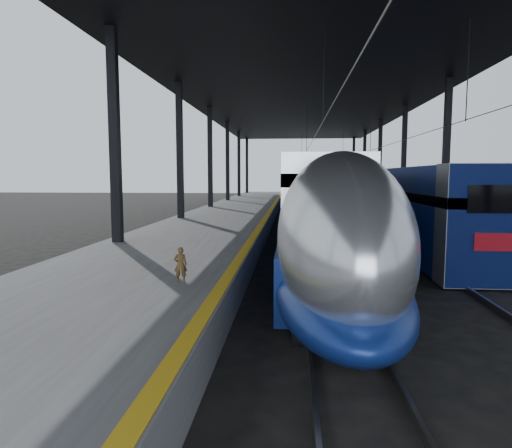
# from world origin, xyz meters

# --- Properties ---
(ground) EXTENTS (160.00, 160.00, 0.00)m
(ground) POSITION_xyz_m (0.00, 0.00, 0.00)
(ground) COLOR black
(ground) RESTS_ON ground
(platform) EXTENTS (6.00, 80.00, 1.00)m
(platform) POSITION_xyz_m (-3.50, 20.00, 0.50)
(platform) COLOR #4C4C4F
(platform) RESTS_ON ground
(yellow_strip) EXTENTS (0.30, 80.00, 0.01)m
(yellow_strip) POSITION_xyz_m (-0.70, 20.00, 1.00)
(yellow_strip) COLOR gold
(yellow_strip) RESTS_ON platform
(rails) EXTENTS (6.52, 80.00, 0.16)m
(rails) POSITION_xyz_m (4.50, 20.00, 0.08)
(rails) COLOR slate
(rails) RESTS_ON ground
(canopy) EXTENTS (18.00, 75.00, 9.47)m
(canopy) POSITION_xyz_m (1.90, 20.00, 9.12)
(canopy) COLOR black
(canopy) RESTS_ON ground
(tgv_train) EXTENTS (2.95, 65.20, 4.23)m
(tgv_train) POSITION_xyz_m (2.00, 26.01, 1.98)
(tgv_train) COLOR silver
(tgv_train) RESTS_ON ground
(second_train) EXTENTS (2.85, 56.05, 3.92)m
(second_train) POSITION_xyz_m (7.00, 29.49, 1.99)
(second_train) COLOR navy
(second_train) RESTS_ON ground
(child) EXTENTS (0.35, 0.27, 0.86)m
(child) POSITION_xyz_m (-1.74, -1.42, 1.43)
(child) COLOR #543B1C
(child) RESTS_ON platform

